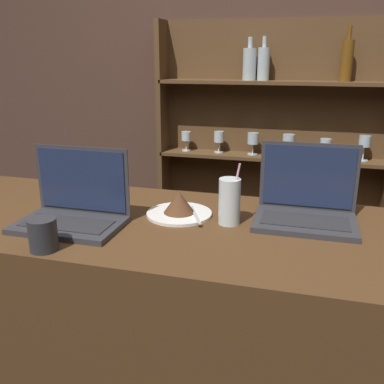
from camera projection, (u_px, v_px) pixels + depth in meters
name	position (u px, v px, depth m)	size (l,w,h in m)	color
bar_counter	(195.00, 355.00, 1.53)	(2.14, 0.68, 1.00)	#4C3019
back_wall	(256.00, 87.00, 2.57)	(7.00, 0.06, 2.70)	#4C3328
back_shelf	(270.00, 163.00, 2.60)	(1.36, 0.18, 1.73)	brown
laptop_near	(74.00, 207.00, 1.38)	(0.33, 0.21, 0.24)	#333338
laptop_far	(306.00, 205.00, 1.40)	(0.32, 0.23, 0.25)	#333338
cake_plate	(179.00, 207.00, 1.46)	(0.22, 0.22, 0.08)	white
water_glass	(229.00, 201.00, 1.37)	(0.07, 0.07, 0.20)	silver
coffee_cup	(43.00, 235.00, 1.19)	(0.08, 0.08, 0.09)	#2D2D33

